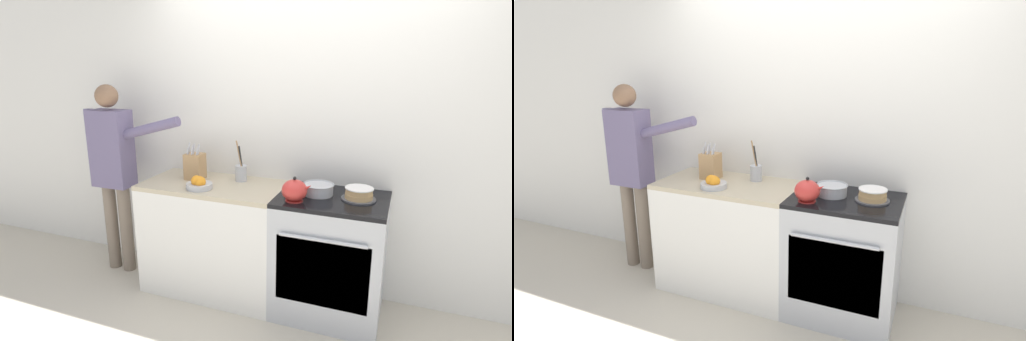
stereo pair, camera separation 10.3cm
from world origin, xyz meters
TOP-DOWN VIEW (x-y plane):
  - ground_plane at (0.00, 0.00)m, footprint 16.00×16.00m
  - wall_back at (0.00, 0.62)m, footprint 8.00×0.04m
  - counter_cabinet at (-0.67, 0.30)m, footprint 1.12×0.60m
  - stove_range at (0.28, 0.30)m, footprint 0.78×0.63m
  - layer_cake at (0.46, 0.32)m, footprint 0.24×0.24m
  - tea_kettle at (0.05, 0.13)m, footprint 0.22×0.18m
  - mixing_bowl at (0.17, 0.33)m, footprint 0.23×0.23m
  - knife_block at (-0.87, 0.36)m, footprint 0.14×0.14m
  - utensil_crock at (-0.49, 0.44)m, footprint 0.10×0.10m
  - fruit_bowl at (-0.70, 0.13)m, footprint 0.20×0.20m
  - person_baker at (-1.62, 0.28)m, footprint 0.94×0.20m

SIDE VIEW (x-z plane):
  - ground_plane at x=0.00m, z-range 0.00..0.00m
  - counter_cabinet at x=-0.67m, z-range 0.00..0.92m
  - stove_range at x=0.28m, z-range 0.00..0.92m
  - layer_cake at x=0.46m, z-range 0.91..1.00m
  - mixing_bowl at x=0.17m, z-range 0.92..1.00m
  - fruit_bowl at x=-0.70m, z-range 0.91..1.01m
  - utensil_crock at x=-0.49m, z-range 0.82..1.15m
  - tea_kettle at x=0.05m, z-range 0.90..1.08m
  - person_baker at x=-1.62m, z-range 0.16..1.83m
  - knife_block at x=-0.87m, z-range 0.87..1.18m
  - wall_back at x=0.00m, z-range 0.00..2.60m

